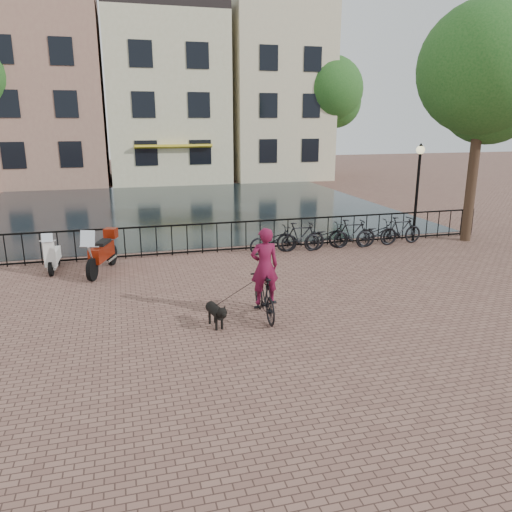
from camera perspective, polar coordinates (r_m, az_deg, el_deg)
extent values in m
plane|color=brown|center=(9.61, 4.78, -11.58)|extent=(100.00, 100.00, 0.00)
plane|color=black|center=(25.87, -8.35, 5.59)|extent=(20.00, 20.00, 0.00)
cube|color=black|center=(16.64, -4.51, 3.76)|extent=(20.00, 0.05, 0.05)
cube|color=black|center=(16.85, -4.45, 0.70)|extent=(20.00, 0.05, 0.05)
cube|color=#946456|center=(38.33, -22.93, 16.75)|extent=(7.50, 9.00, 12.00)
cube|color=#C2BA92|center=(38.20, -10.36, 16.92)|extent=(8.00, 9.00, 11.00)
cube|color=black|center=(38.83, -10.83, 25.65)|extent=(8.00, 9.00, 0.80)
cube|color=gold|center=(33.55, -9.38, 12.24)|extent=(5.00, 0.60, 0.15)
cube|color=beige|center=(39.77, 1.74, 18.17)|extent=(7.00, 9.00, 12.50)
cylinder|color=black|center=(19.64, 23.61, 9.64)|extent=(0.36, 0.36, 5.60)
sphere|color=#194C19|center=(19.65, 24.66, 18.92)|extent=(4.48, 4.48, 4.48)
cylinder|color=black|center=(38.12, 8.23, 13.22)|extent=(0.36, 0.36, 5.95)
sphere|color=#194C19|center=(38.15, 8.43, 18.32)|extent=(4.76, 4.76, 4.76)
cylinder|color=black|center=(18.85, 17.86, 6.30)|extent=(0.10, 0.10, 3.20)
sphere|color=beige|center=(18.68, 18.29, 11.45)|extent=(0.30, 0.30, 0.30)
imported|color=black|center=(11.22, 0.97, -4.48)|extent=(0.55, 1.78, 1.06)
imported|color=maroon|center=(10.96, 0.99, -0.30)|extent=(0.78, 0.52, 2.09)
imported|color=black|center=(16.62, 2.03, 1.84)|extent=(1.78, 0.80, 0.90)
imported|color=black|center=(16.90, 5.11, 2.20)|extent=(1.69, 0.59, 1.00)
imported|color=black|center=(17.26, 8.07, 2.21)|extent=(1.77, 0.78, 0.90)
imported|color=black|center=(17.64, 10.92, 2.53)|extent=(1.71, 0.69, 1.00)
imported|color=black|center=(18.08, 13.63, 2.53)|extent=(1.78, 0.82, 0.90)
imported|color=black|center=(18.54, 16.22, 2.82)|extent=(1.69, 0.57, 1.00)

